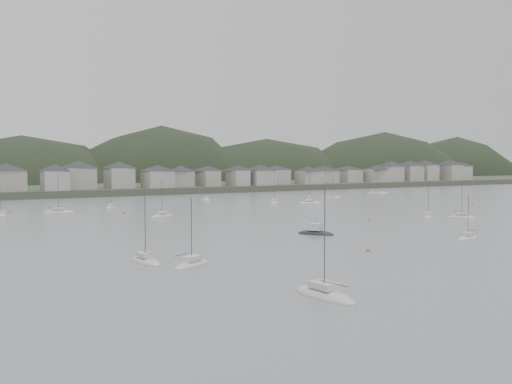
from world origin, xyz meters
TOP-DOWN VIEW (x-y plane):
  - ground at (0.00, 0.00)m, footprint 900.00×900.00m
  - far_shore_land at (0.00, 295.00)m, footprint 900.00×250.00m
  - forested_ridge at (4.83, 269.40)m, footprint 851.55×103.94m
  - waterfront_town at (50.59, 183.34)m, footprint 451.48×28.46m
  - sailboat_lead at (48.39, 114.17)m, footprint 4.94×7.00m
  - moored_fleet at (-15.10, 65.01)m, footprint 253.55×173.27m
  - motor_launch_far at (-16.27, 24.51)m, footprint 6.51×8.06m
  - mooring_buoys at (-1.32, 52.30)m, footprint 172.50×123.17m

SIDE VIEW (x-z plane):
  - forested_ridge at x=4.83m, z-range -62.57..40.00m
  - ground at x=0.00m, z-range 0.00..0.00m
  - mooring_buoys at x=-1.32m, z-range -0.20..0.50m
  - moored_fleet at x=-15.10m, z-range -6.44..6.79m
  - sailboat_lead at x=48.39m, z-range -4.44..4.81m
  - motor_launch_far at x=-16.27m, z-range -1.64..2.22m
  - far_shore_land at x=0.00m, z-range 0.00..3.00m
  - waterfront_town at x=50.59m, z-range 2.20..15.12m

